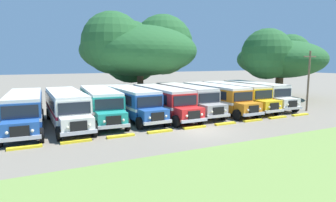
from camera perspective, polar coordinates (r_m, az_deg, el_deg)
The scene contains 23 objects.
ground_plane at distance 22.39m, azimuth 6.53°, elevation -5.88°, with size 220.00×220.00×0.00m, color slate.
foreground_grass_strip at distance 15.81m, azimuth 25.42°, elevation -12.56°, with size 80.00×10.75×0.01m, color olive.
parked_bus_slot_0 at distance 25.36m, azimuth -26.64°, elevation -1.41°, with size 3.13×10.90×2.82m.
parked_bus_slot_1 at distance 25.41m, azimuth -19.56°, elevation -1.01°, with size 2.78×10.85×2.82m.
parked_bus_slot_2 at distance 26.65m, azimuth -13.31°, elevation -0.36°, with size 3.28×10.93×2.82m.
parked_bus_slot_3 at distance 27.31m, azimuth -7.38°, elevation -0.01°, with size 3.00×10.88×2.82m.
parked_bus_slot_4 at distance 27.84m, azimuth -1.07°, elevation 0.20°, with size 2.81×10.85×2.82m.
parked_bus_slot_5 at distance 29.82m, azimuth 3.57°, elevation 0.71°, with size 2.74×10.85×2.82m.
parked_bus_slot_6 at distance 31.03m, azimuth 9.47°, elevation 0.90°, with size 2.75×10.85×2.82m.
parked_bus_slot_7 at distance 33.10m, azimuth 13.21°, elevation 1.23°, with size 2.72×10.84×2.82m.
parked_bus_slot_8 at distance 35.49m, azimuth 16.98°, elevation 1.53°, with size 3.29×10.93×2.82m.
curb_wheelstop_0 at distance 19.88m, azimuth -26.62°, elevation -8.26°, with size 2.00×0.36×0.15m, color yellow.
curb_wheelstop_1 at distance 20.06m, azimuth -17.81°, elevation -7.64°, with size 2.00×0.36×0.15m, color yellow.
curb_wheelstop_2 at distance 20.69m, azimuth -9.37°, elevation -6.89°, with size 2.00×0.36×0.15m, color yellow.
curb_wheelstop_3 at distance 21.73m, azimuth -1.62°, elevation -6.06°, with size 2.00×0.36×0.15m, color yellow.
curb_wheelstop_4 at distance 23.13m, azimuth 5.29°, elevation -5.22°, with size 2.00×0.36×0.15m, color yellow.
curb_wheelstop_5 at distance 24.83m, azimuth 11.32°, elevation -4.43°, with size 2.00×0.36×0.15m, color yellow.
curb_wheelstop_6 at distance 26.77m, azimuth 16.52°, elevation -3.71°, with size 2.00×0.36×0.15m, color yellow.
curb_wheelstop_7 at distance 28.91m, azimuth 20.97°, elevation -3.06°, with size 2.00×0.36×0.15m, color yellow.
curb_wheelstop_8 at distance 31.19m, azimuth 24.79°, elevation -2.50°, with size 2.00×0.36×0.15m, color yellow.
broad_shade_tree at distance 38.76m, azimuth -5.72°, elevation 10.27°, with size 15.93×14.37×11.79m.
secondary_tree at distance 44.46m, azimuth 20.94°, elevation 8.14°, with size 13.74×12.53×9.63m.
utility_pole at distance 33.95m, azimuth 26.17°, elevation 3.95°, with size 1.80×0.20×6.41m.
Camera 1 is at (-11.84, -18.24, 5.34)m, focal length 30.64 mm.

